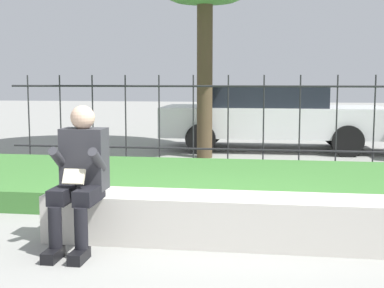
% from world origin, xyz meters
% --- Properties ---
extents(ground_plane, '(60.00, 60.00, 0.00)m').
position_xyz_m(ground_plane, '(0.00, 0.00, 0.00)').
color(ground_plane, gray).
extents(stone_bench, '(3.10, 0.53, 0.43)m').
position_xyz_m(stone_bench, '(0.24, 0.00, 0.19)').
color(stone_bench, beige).
rests_on(stone_bench, ground_plane).
extents(person_seated_reader, '(0.42, 0.73, 1.23)m').
position_xyz_m(person_seated_reader, '(-0.91, -0.30, 0.66)').
color(person_seated_reader, black).
rests_on(person_seated_reader, ground_plane).
extents(grass_berm, '(9.48, 2.78, 0.24)m').
position_xyz_m(grass_berm, '(0.00, 2.09, 0.12)').
color(grass_berm, '#3D7533').
rests_on(grass_berm, ground_plane).
extents(iron_fence, '(7.48, 0.03, 1.52)m').
position_xyz_m(iron_fence, '(-0.00, 4.10, 0.80)').
color(iron_fence, '#232326').
rests_on(iron_fence, ground_plane).
extents(car_parked_center, '(4.52, 1.90, 1.32)m').
position_xyz_m(car_parked_center, '(0.69, 6.51, 0.71)').
color(car_parked_center, silver).
rests_on(car_parked_center, ground_plane).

